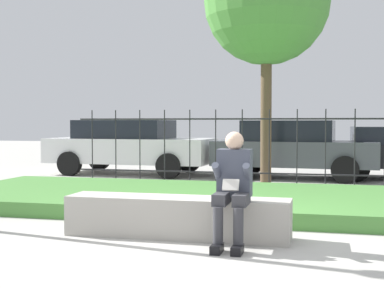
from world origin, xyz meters
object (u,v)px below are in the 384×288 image
object	(u,v)px
car_parked_left	(129,145)
stone_bench	(177,219)
person_seated_reader	(233,183)
tree_behind_fence	(267,3)
car_parked_center	(293,148)

from	to	relation	value
car_parked_left	stone_bench	bearing A→B (deg)	-63.17
person_seated_reader	car_parked_left	world-z (taller)	car_parked_left
car_parked_left	tree_behind_fence	world-z (taller)	tree_behind_fence
car_parked_left	car_parked_center	bearing A→B (deg)	1.75
car_parked_center	stone_bench	bearing A→B (deg)	-93.71
car_parked_left	person_seated_reader	bearing A→B (deg)	-59.60
person_seated_reader	car_parked_center	bearing A→B (deg)	88.15
tree_behind_fence	car_parked_left	bearing A→B (deg)	155.20
person_seated_reader	car_parked_left	distance (m)	8.68
person_seated_reader	car_parked_center	xyz separation A→B (m)	(0.25, 7.61, 0.05)
person_seated_reader	tree_behind_fence	world-z (taller)	tree_behind_fence
person_seated_reader	car_parked_left	size ratio (longest dim) A/B	0.29
person_seated_reader	car_parked_left	bearing A→B (deg)	118.21
person_seated_reader	car_parked_center	world-z (taller)	car_parked_center
car_parked_center	tree_behind_fence	world-z (taller)	tree_behind_fence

